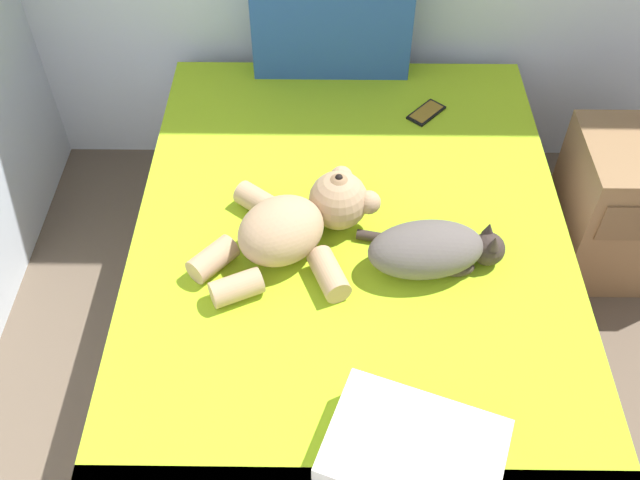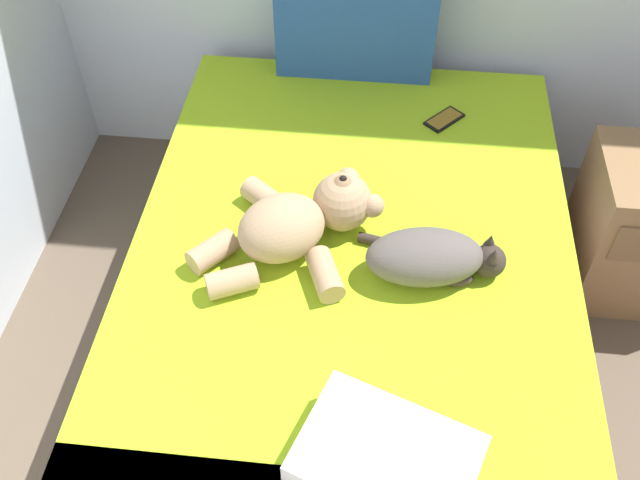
{
  "view_description": "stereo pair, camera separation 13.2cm",
  "coord_description": "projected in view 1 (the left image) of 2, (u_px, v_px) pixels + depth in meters",
  "views": [
    {
      "loc": [
        1.19,
        1.25,
        2.16
      ],
      "look_at": [
        1.17,
        2.65,
        0.6
      ],
      "focal_mm": 39.67,
      "sensor_mm": 36.0,
      "label": 1
    },
    {
      "loc": [
        1.32,
        1.26,
        2.16
      ],
      "look_at": [
        1.17,
        2.65,
        0.6
      ],
      "focal_mm": 39.67,
      "sensor_mm": 36.0,
      "label": 2
    }
  ],
  "objects": [
    {
      "name": "patterned_cushion",
      "position": [
        332.0,
        16.0,
        2.59
      ],
      "size": [
        0.59,
        0.13,
        0.47
      ],
      "color": "#264C99",
      "rests_on": "bed"
    },
    {
      "name": "nightstand",
      "position": [
        633.0,
        206.0,
        2.63
      ],
      "size": [
        0.49,
        0.44,
        0.58
      ],
      "color": "olive",
      "rests_on": "ground_plane"
    },
    {
      "name": "cat",
      "position": [
        432.0,
        250.0,
        2.05
      ],
      "size": [
        0.44,
        0.25,
        0.15
      ],
      "color": "#59514C",
      "rests_on": "bed"
    },
    {
      "name": "throw_pillow",
      "position": [
        413.0,
        455.0,
        1.64
      ],
      "size": [
        0.47,
        0.4,
        0.11
      ],
      "primitive_type": "cube",
      "rotation": [
        0.0,
        0.0,
        -0.35
      ],
      "color": "white",
      "rests_on": "bed"
    },
    {
      "name": "teddy_bear",
      "position": [
        298.0,
        223.0,
        2.1
      ],
      "size": [
        0.57,
        0.5,
        0.2
      ],
      "color": "tan",
      "rests_on": "bed"
    },
    {
      "name": "cell_phone",
      "position": [
        426.0,
        113.0,
        2.58
      ],
      "size": [
        0.15,
        0.16,
        0.01
      ],
      "color": "black",
      "rests_on": "bed"
    },
    {
      "name": "bed",
      "position": [
        349.0,
        304.0,
        2.35
      ],
      "size": [
        1.4,
        2.04,
        0.55
      ],
      "color": "olive",
      "rests_on": "ground_plane"
    }
  ]
}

